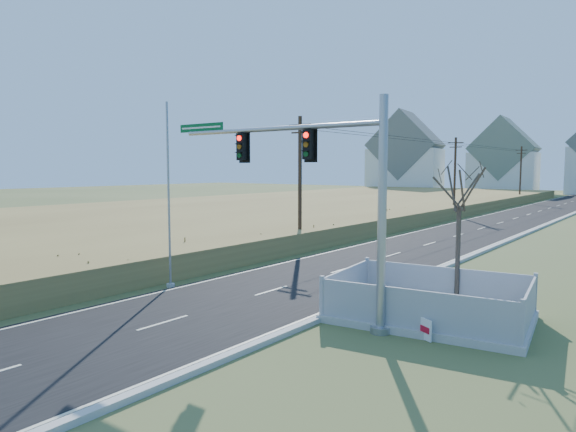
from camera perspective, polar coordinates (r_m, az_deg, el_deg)
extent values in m
plane|color=#4A572A|center=(20.22, -9.20, -10.47)|extent=(260.00, 260.00, 0.00)
cube|color=black|center=(65.09, 24.80, 0.02)|extent=(8.00, 180.00, 0.06)
cube|color=#B2AFA8|center=(64.31, 28.41, -0.14)|extent=(0.30, 180.00, 0.18)
cube|color=#9E8A47|center=(65.75, 1.91, 1.10)|extent=(38.00, 110.00, 1.30)
cylinder|color=#422D1E|center=(35.08, 1.33, 3.71)|extent=(0.26, 0.26, 9.00)
cube|color=#422D1E|center=(35.19, 1.35, 10.08)|extent=(1.80, 0.10, 0.10)
cube|color=#422D1E|center=(35.15, 1.35, 9.26)|extent=(1.40, 0.10, 0.10)
cylinder|color=#422D1E|center=(61.87, 18.04, 4.14)|extent=(0.26, 0.26, 9.00)
cube|color=#422D1E|center=(61.93, 18.14, 7.75)|extent=(1.80, 0.10, 0.10)
cube|color=#422D1E|center=(61.91, 18.13, 7.29)|extent=(1.40, 0.10, 0.10)
cylinder|color=#422D1E|center=(90.69, 24.42, 4.22)|extent=(0.26, 0.26, 9.00)
cube|color=#422D1E|center=(90.73, 24.52, 6.68)|extent=(1.80, 0.10, 0.10)
cube|color=#422D1E|center=(90.72, 24.51, 6.36)|extent=(1.40, 0.10, 0.10)
cube|color=silver|center=(124.74, 12.87, 4.95)|extent=(17.38, 13.12, 10.00)
cube|color=slate|center=(124.86, 12.92, 7.66)|extent=(17.69, 13.38, 16.29)
cube|color=silver|center=(125.50, 22.76, 4.45)|extent=(14.66, 10.95, 9.00)
cube|color=slate|center=(125.57, 22.85, 6.91)|extent=(14.93, 11.17, 14.26)
cylinder|color=#9EA0A5|center=(17.78, 10.20, -12.33)|extent=(0.67, 0.67, 0.22)
cylinder|color=#9EA0A5|center=(17.02, 10.40, -0.02)|extent=(0.29, 0.29, 7.84)
cylinder|color=#9EA0A5|center=(19.37, -1.63, 9.65)|extent=(8.96, 0.40, 0.18)
cube|color=black|center=(18.42, 2.27, 7.93)|extent=(0.35, 0.29, 1.05)
cube|color=black|center=(20.33, -5.15, 7.66)|extent=(0.35, 0.29, 1.05)
cube|color=#045423|center=(21.92, -9.64, 9.66)|extent=(2.46, 0.10, 0.34)
cube|color=#B7B5AD|center=(19.63, 15.42, -10.68)|extent=(7.38, 5.51, 0.26)
cube|color=#A2A3A7|center=(17.39, 13.63, -10.04)|extent=(6.49, 0.93, 1.31)
cube|color=#A2A3A7|center=(21.50, 16.96, -7.17)|extent=(6.49, 0.93, 1.31)
cube|color=#A2A3A7|center=(20.47, 6.52, -7.60)|extent=(0.65, 4.33, 1.31)
cube|color=#A2A3A7|center=(18.91, 25.23, -9.15)|extent=(0.65, 4.33, 1.31)
cube|color=white|center=(17.28, 15.04, -12.07)|extent=(0.51, 0.32, 0.69)
cube|color=red|center=(17.26, 14.96, -12.09)|extent=(0.40, 0.24, 0.20)
cylinder|color=#B7B5AD|center=(24.54, -12.92, -7.51)|extent=(0.38, 0.38, 0.17)
cylinder|color=#9EA0A5|center=(23.97, -13.12, 2.19)|extent=(0.11, 0.11, 8.46)
cylinder|color=#4C3F33|center=(21.08, 18.33, -4.45)|extent=(0.18, 0.18, 4.00)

